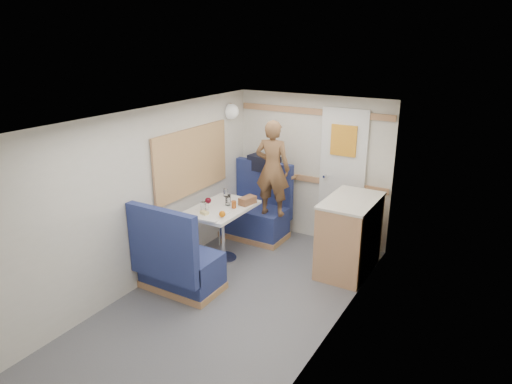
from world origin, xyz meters
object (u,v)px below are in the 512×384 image
Objects in this scene: bench_far at (257,216)px; wine_glass at (208,201)px; tumbler_left at (203,206)px; tumbler_mid at (226,193)px; beer_glass at (234,204)px; bread_loaf at (248,200)px; cheese_block at (204,213)px; orange_fruit at (222,214)px; pepper_grinder at (229,198)px; dome_light at (231,111)px; bench_near at (178,266)px; duffel_bag at (264,163)px; dinette_table at (222,219)px; galley_counter at (349,235)px; person at (273,168)px; tumbler_right at (228,201)px; tray at (213,216)px.

wine_glass is (-0.06, -1.05, 0.54)m from bench_far.
tumbler_left is 1.08× the size of tumbler_mid.
wine_glass is 1.83× the size of beer_glass.
bread_loaf is (0.29, 0.44, -0.08)m from wine_glass.
beer_glass is (0.33, -0.31, -0.00)m from tumbler_mid.
cheese_block is at bearing -49.14° from tumbler_left.
orange_fruit is 0.74× the size of pepper_grinder.
tumbler_mid is at bearing 103.69° from cheese_block.
dome_light is at bearing 113.69° from tumbler_mid.
wine_glass is (-0.06, 0.68, 0.54)m from bench_near.
duffel_bag is at bearing 36.65° from dome_light.
wine_glass is (-0.06, 0.16, 0.09)m from cheese_block.
galley_counter is (1.47, 0.55, -0.10)m from dinette_table.
cheese_block is at bearing -112.35° from beer_glass.
person is 13.84× the size of beer_glass.
orange_fruit is at bearing 8.27° from cheese_block.
tumbler_right is 0.49× the size of bread_loaf.
duffel_bag is at bearing 91.39° from dinette_table.
bench_near is at bearing -136.06° from galley_counter.
duffel_bag reaches higher than tray.
person reaches higher than tray.
tumbler_left is at bearing 54.97° from person.
person is at bearing 76.68° from tray.
cheese_block is (0.02, -1.46, -0.25)m from duffel_bag.
bench_far is 0.82m from pepper_grinder.
dinette_table is 0.26m from beer_glass.
bench_near reaches higher than galley_counter.
bench_far reaches higher than cheese_block.
bench_near is 10.53× the size of tumbler_mid.
orange_fruit is 0.77× the size of tumbler_mid.
wine_glass is (-0.29, 0.12, 0.07)m from orange_fruit.
pepper_grinder reaches higher than bread_loaf.
bench_near reaches higher than tumbler_right.
bread_loaf is (0.22, 0.26, 0.20)m from dinette_table.
pepper_grinder reaches higher than cheese_block.
wine_glass is (0.33, -1.03, -0.91)m from dome_light.
duffel_bag is at bearing 94.62° from tray.
bench_far is 1.14× the size of galley_counter.
galley_counter is 1.78m from tumbler_left.
cheese_block reaches higher than tray.
bench_near reaches higher than tumbler_mid.
bench_near reaches higher than pepper_grinder.
pepper_grinder reaches higher than tray.
tumbler_mid is (-0.06, 0.57, -0.00)m from tumbler_left.
dinette_table is 8.93× the size of pepper_grinder.
bench_far is at bearing -33.79° from person.
tray is 1.61× the size of bread_loaf.
bench_near reaches higher than dinette_table.
duffel_bag is at bearing 90.85° from cheese_block.
tumbler_left is (-0.12, 0.66, 0.47)m from bench_near.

